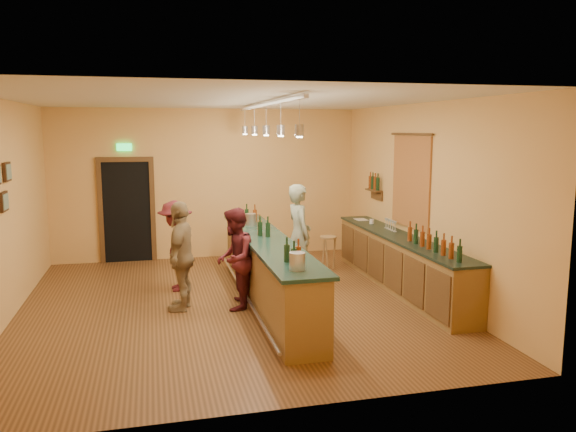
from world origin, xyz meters
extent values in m
plane|color=#523117|center=(0.00, 0.00, 0.00)|extent=(7.00, 7.00, 0.00)
cube|color=silver|center=(0.00, 0.00, 3.20)|extent=(6.50, 7.00, 0.02)
cube|color=#E2A554|center=(0.00, 3.50, 1.60)|extent=(6.50, 0.02, 3.20)
cube|color=#E2A554|center=(0.00, -3.50, 1.60)|extent=(6.50, 0.02, 3.20)
cube|color=#E2A554|center=(-3.25, 0.00, 1.60)|extent=(0.02, 7.00, 3.20)
cube|color=#E2A554|center=(3.25, 0.00, 1.60)|extent=(0.02, 7.00, 3.20)
cube|color=black|center=(-1.70, 3.48, 1.05)|extent=(0.95, 0.06, 2.10)
cube|color=#4B2A16|center=(-2.22, 3.46, 1.05)|extent=(0.10, 0.08, 2.10)
cube|color=#4B2A16|center=(-1.18, 3.46, 1.05)|extent=(0.10, 0.08, 2.10)
cube|color=#4B2A16|center=(-1.70, 3.46, 2.15)|extent=(1.15, 0.08, 0.10)
cube|color=#19E54C|center=(-1.70, 3.45, 2.40)|extent=(0.30, 0.04, 0.15)
cube|color=maroon|center=(3.23, 0.40, 1.85)|extent=(0.03, 1.40, 1.60)
cube|color=#4B2A16|center=(3.16, 1.90, 1.55)|extent=(0.16, 0.55, 0.03)
cube|color=#4B2A16|center=(3.23, 1.90, 1.45)|extent=(0.03, 0.55, 0.18)
cube|color=brown|center=(2.97, 0.20, 0.45)|extent=(0.55, 4.50, 0.90)
cube|color=black|center=(2.97, 0.20, 0.92)|extent=(0.60, 4.55, 0.04)
cylinder|color=silver|center=(2.97, 1.50, 0.99)|extent=(0.09, 0.09, 0.09)
cube|color=silver|center=(2.94, 2.00, 0.95)|extent=(0.22, 0.30, 0.01)
cube|color=brown|center=(0.57, 0.00, 0.50)|extent=(0.60, 5.00, 1.00)
cube|color=#163129|center=(0.57, 0.00, 1.02)|extent=(0.70, 5.10, 0.05)
cylinder|color=silver|center=(0.21, 0.00, 0.15)|extent=(0.05, 5.00, 0.05)
cylinder|color=silver|center=(0.52, -2.10, 1.16)|extent=(0.20, 0.20, 0.22)
cylinder|color=silver|center=(0.52, 1.20, 1.16)|extent=(0.20, 0.20, 0.22)
cube|color=silver|center=(0.57, 0.00, 3.14)|extent=(0.06, 4.60, 0.05)
cylinder|color=silver|center=(0.57, -2.00, 2.95)|extent=(0.01, 0.01, 0.35)
cylinder|color=#A5A5AD|center=(0.57, -2.00, 2.75)|extent=(0.11, 0.11, 0.14)
cylinder|color=#FFEABF|center=(0.57, -2.00, 2.67)|extent=(0.08, 0.08, 0.02)
cylinder|color=silver|center=(0.57, -1.00, 2.95)|extent=(0.01, 0.01, 0.35)
cylinder|color=#A5A5AD|center=(0.57, -1.00, 2.75)|extent=(0.11, 0.11, 0.14)
cylinder|color=#FFEABF|center=(0.57, -1.00, 2.67)|extent=(0.08, 0.08, 0.02)
cylinder|color=silver|center=(0.57, 0.00, 2.95)|extent=(0.01, 0.01, 0.35)
cylinder|color=#A5A5AD|center=(0.57, 0.00, 2.75)|extent=(0.11, 0.11, 0.14)
cylinder|color=#FFEABF|center=(0.57, 0.00, 2.67)|extent=(0.08, 0.08, 0.02)
cylinder|color=silver|center=(0.57, 1.00, 2.95)|extent=(0.01, 0.01, 0.35)
cylinder|color=#A5A5AD|center=(0.57, 1.00, 2.75)|extent=(0.11, 0.11, 0.14)
cylinder|color=#FFEABF|center=(0.57, 1.00, 2.67)|extent=(0.08, 0.08, 0.02)
cylinder|color=silver|center=(0.57, 2.00, 2.95)|extent=(0.01, 0.01, 0.35)
cylinder|color=#A5A5AD|center=(0.57, 2.00, 2.75)|extent=(0.11, 0.11, 0.14)
cylinder|color=#FFEABF|center=(0.57, 2.00, 2.67)|extent=(0.08, 0.08, 0.02)
imported|color=gray|center=(1.33, 0.87, 0.91)|extent=(0.50, 0.70, 1.81)
imported|color=#59191E|center=(0.02, -0.20, 0.79)|extent=(0.81, 0.92, 1.58)
imported|color=#997A51|center=(-0.78, -0.05, 0.85)|extent=(0.68, 1.07, 1.69)
imported|color=#59191E|center=(-0.81, 1.04, 0.78)|extent=(0.62, 1.03, 1.56)
cylinder|color=#A5724A|center=(2.17, 1.77, 0.65)|extent=(0.33, 0.33, 0.04)
cylinder|color=#A5724A|center=(2.30, 1.77, 0.32)|extent=(0.04, 0.04, 0.64)
cylinder|color=#A5724A|center=(2.11, 1.88, 0.32)|extent=(0.04, 0.04, 0.64)
cylinder|color=#A5724A|center=(2.11, 1.67, 0.32)|extent=(0.04, 0.04, 0.64)
camera|label=1|loc=(-1.18, -8.59, 2.76)|focal=35.00mm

